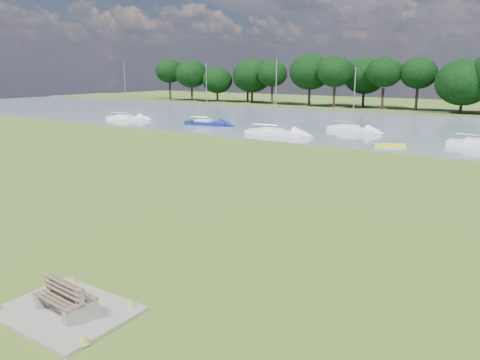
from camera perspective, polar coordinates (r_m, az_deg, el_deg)
The scene contains 11 objects.
ground at distance 26.70m, azimuth 4.48°, elevation -3.49°, with size 220.00×220.00×0.00m, color olive.
river at distance 66.01m, azimuth 22.62°, elevation 5.62°, with size 220.00×40.00×0.10m, color slate.
far_bank at distance 95.50m, azimuth 26.21°, elevation 7.36°, with size 220.00×20.00×0.40m, color #4C6626.
concrete_pad at distance 16.77m, azimuth -20.39°, elevation -14.76°, with size 4.20×3.20×0.10m, color gray.
bench_pair at distance 16.55m, azimuth -20.53°, elevation -13.28°, with size 2.05×1.31×1.06m.
kayak at distance 50.00m, azimuth 17.83°, elevation 4.06°, with size 3.03×0.71×0.30m, color yellow.
tree_line at distance 91.96m, azimuth 23.41°, elevation 11.36°, with size 131.72×8.68×10.51m.
sailboat_2 at distance 56.26m, azimuth 4.26°, elevation 5.97°, with size 7.44×2.50×8.90m.
sailboat_4 at distance 75.75m, azimuth -13.69°, elevation 7.51°, with size 6.52×3.82×8.71m.
sailboat_6 at distance 66.35m, azimuth -4.10°, elevation 7.08°, with size 6.63×2.64×8.51m.
sailboat_7 at distance 60.66m, azimuth 13.49°, elevation 6.19°, with size 6.76×3.15×7.89m.
Camera 1 is at (12.33, -22.39, 7.71)m, focal length 35.00 mm.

